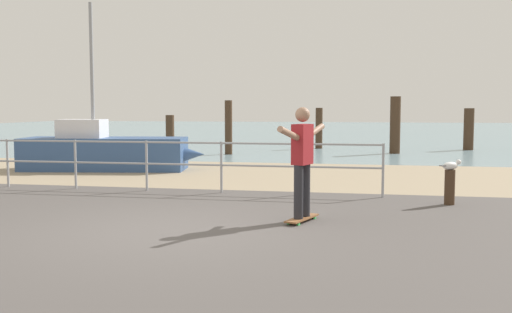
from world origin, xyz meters
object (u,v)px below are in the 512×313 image
at_px(skateboard, 302,218).
at_px(sailboat, 110,152).
at_px(skateboarder, 302,155).
at_px(bollard_short, 450,188).
at_px(seagull, 451,165).

bearing_deg(skateboard, sailboat, 133.62).
height_order(skateboarder, bollard_short, skateboarder).
relative_size(bollard_short, seagull, 1.51).
distance_m(skateboarder, bollard_short, 3.20).
xyz_separation_m(skateboard, seagull, (2.40, 2.03, 0.65)).
xyz_separation_m(sailboat, skateboard, (5.98, -6.27, -0.45)).
xyz_separation_m(sailboat, skateboarder, (5.98, -6.27, 0.50)).
bearing_deg(seagull, skateboard, -139.78).
relative_size(skateboarder, seagull, 3.90).
distance_m(skateboard, seagull, 3.20).
xyz_separation_m(skateboard, bollard_short, (2.38, 2.02, 0.25)).
distance_m(skateboarder, seagull, 3.15).
distance_m(sailboat, skateboard, 8.68).
height_order(sailboat, seagull, sailboat).
distance_m(skateboard, bollard_short, 3.13).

